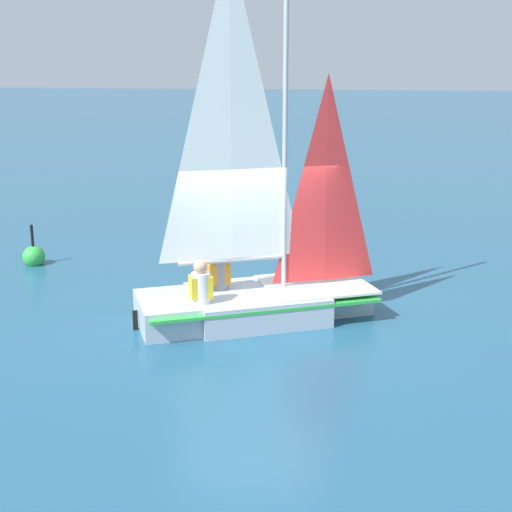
{
  "coord_description": "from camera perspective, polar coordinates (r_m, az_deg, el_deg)",
  "views": [
    {
      "loc": [
        10.99,
        2.34,
        4.03
      ],
      "look_at": [
        0.0,
        0.0,
        1.07
      ],
      "focal_mm": 50.0,
      "sensor_mm": 36.0,
      "label": 1
    }
  ],
  "objects": [
    {
      "name": "ground_plane",
      "position": [
        11.94,
        -0.0,
        -4.95
      ],
      "size": [
        260.0,
        260.0,
        0.0
      ],
      "primitive_type": "plane",
      "color": "#235675"
    },
    {
      "name": "sailboat_main",
      "position": [
        11.7,
        -0.11,
        -1.44
      ],
      "size": [
        3.28,
        4.11,
        5.99
      ],
      "rotation": [
        0.0,
        0.0,
        2.07
      ],
      "color": "#B2BCCC",
      "rests_on": "ground_plane"
    },
    {
      "name": "buoy_marker",
      "position": [
        15.8,
        -17.35,
        -0.04
      ],
      "size": [
        0.47,
        0.47,
        0.93
      ],
      "color": "green",
      "rests_on": "ground_plane"
    },
    {
      "name": "sailor_helm",
      "position": [
        11.9,
        -2.96,
        -1.84
      ],
      "size": [
        0.41,
        0.42,
        1.16
      ],
      "rotation": [
        0.0,
        0.0,
        2.07
      ],
      "color": "black",
      "rests_on": "ground_plane"
    },
    {
      "name": "sailor_crew",
      "position": [
        11.2,
        -4.42,
        -3.0
      ],
      "size": [
        0.41,
        0.42,
        1.16
      ],
      "rotation": [
        0.0,
        0.0,
        2.07
      ],
      "color": "black",
      "rests_on": "ground_plane"
    }
  ]
}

